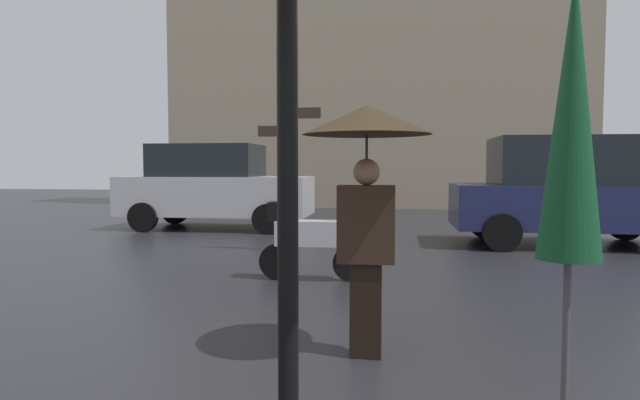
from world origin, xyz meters
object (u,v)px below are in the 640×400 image
Objects in this scene: parked_car_left at (565,191)px; street_signpost at (288,159)px; folded_patio_umbrella_near at (571,149)px; parked_scooter at (310,237)px; parked_car_right at (214,186)px; pedestrian_with_umbrella at (367,157)px.

parked_car_left is 5.17m from street_signpost.
folded_patio_umbrella_near is 1.68× the size of parked_scooter.
parked_car_right is at bearing 159.04° from parked_car_left.
parked_car_left is (3.33, 6.48, -0.53)m from pedestrian_with_umbrella.
parked_scooter is 0.54× the size of street_signpost.
parked_car_left is (4.20, 3.72, 0.45)m from parked_scooter.
pedestrian_with_umbrella is 0.46× the size of parked_car_left.
parked_scooter is at bearing -72.21° from street_signpost.
parked_car_right is (-3.16, 5.53, 0.45)m from parked_scooter.
parked_scooter is 0.32× the size of parked_car_right.
folded_patio_umbrella_near is 0.57× the size of parked_car_left.
parked_car_left is at bearing 73.78° from folded_patio_umbrella_near.
folded_patio_umbrella_near is at bearing -107.80° from pedestrian_with_umbrella.
folded_patio_umbrella_near is at bearing -113.42° from parked_car_left.
street_signpost reaches higher than folded_patio_umbrella_near.
parked_car_left is (2.30, 7.89, -0.53)m from folded_patio_umbrella_near.
parked_scooter is 5.63m from parked_car_left.
pedestrian_with_umbrella is 0.73× the size of street_signpost.
pedestrian_with_umbrella is 5.25m from street_signpost.
street_signpost is (-0.72, 2.25, 1.04)m from parked_scooter.
pedestrian_with_umbrella is at bearing 126.28° from folded_patio_umbrella_near.
street_signpost is at bearing 103.51° from parked_scooter.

